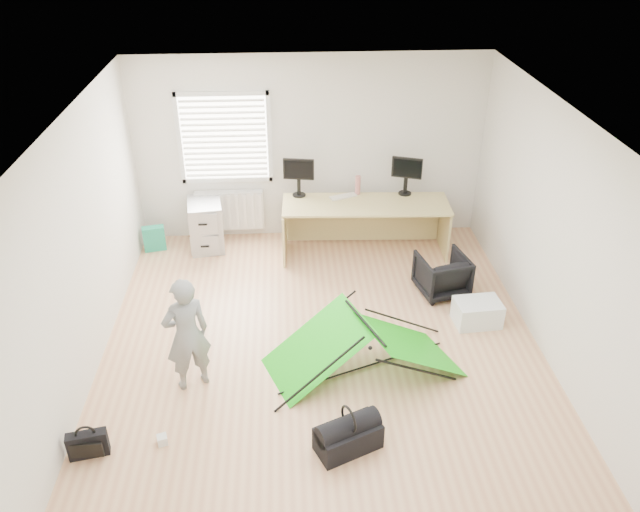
{
  "coord_description": "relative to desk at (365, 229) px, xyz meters",
  "views": [
    {
      "loc": [
        -0.38,
        -5.71,
        4.56
      ],
      "look_at": [
        0.0,
        0.4,
        0.95
      ],
      "focal_mm": 35.0,
      "sensor_mm": 36.0,
      "label": 1
    }
  ],
  "objects": [
    {
      "name": "desk",
      "position": [
        0.0,
        0.0,
        0.0
      ],
      "size": [
        2.35,
        0.84,
        0.79
      ],
      "primitive_type": "cube",
      "rotation": [
        0.0,
        0.0,
        -0.05
      ],
      "color": "tan",
      "rests_on": "ground"
    },
    {
      "name": "kite",
      "position": [
        -0.32,
        -2.52,
        -0.08
      ],
      "size": [
        2.2,
        1.55,
        0.63
      ],
      "primitive_type": null,
      "rotation": [
        0.0,
        0.0,
        0.37
      ],
      "color": "#17B711",
      "rests_on": "ground"
    },
    {
      "name": "monitor_right",
      "position": [
        0.59,
        0.28,
        0.6
      ],
      "size": [
        0.43,
        0.23,
        0.41
      ],
      "primitive_type": "cube",
      "rotation": [
        0.0,
        0.0,
        -0.34
      ],
      "color": "black",
      "rests_on": "desk"
    },
    {
      "name": "office_chair",
      "position": [
        0.87,
        -1.08,
        -0.12
      ],
      "size": [
        0.71,
        0.72,
        0.55
      ],
      "primitive_type": "imported",
      "rotation": [
        0.0,
        0.0,
        3.36
      ],
      "color": "black",
      "rests_on": "ground"
    },
    {
      "name": "window",
      "position": [
        -1.94,
        0.65,
        1.15
      ],
      "size": [
        1.2,
        0.06,
        1.2
      ],
      "primitive_type": "cube",
      "color": "silver",
      "rests_on": "back_wall"
    },
    {
      "name": "filing_cabinet",
      "position": [
        -2.28,
        0.33,
        -0.03
      ],
      "size": [
        0.54,
        0.68,
        0.72
      ],
      "primitive_type": "cube",
      "rotation": [
        0.0,
        0.0,
        0.13
      ],
      "color": "#A7A9AC",
      "rests_on": "ground"
    },
    {
      "name": "ground",
      "position": [
        -0.74,
        -2.06,
        -0.4
      ],
      "size": [
        5.5,
        5.5,
        0.0
      ],
      "primitive_type": "plane",
      "color": "tan",
      "rests_on": "ground"
    },
    {
      "name": "laptop_bag",
      "position": [
        -3.01,
        -3.58,
        -0.26
      ],
      "size": [
        0.38,
        0.18,
        0.27
      ],
      "primitive_type": "cube",
      "rotation": [
        0.0,
        0.0,
        0.19
      ],
      "color": "black",
      "rests_on": "ground"
    },
    {
      "name": "duffel_bag",
      "position": [
        -0.6,
        -3.64,
        -0.26
      ],
      "size": [
        0.68,
        0.53,
        0.26
      ],
      "primitive_type": "cube",
      "rotation": [
        0.0,
        0.0,
        0.42
      ],
      "color": "black",
      "rests_on": "ground"
    },
    {
      "name": "tote_bag",
      "position": [
        -3.04,
        0.28,
        -0.21
      ],
      "size": [
        0.33,
        0.2,
        0.37
      ],
      "primitive_type": "cube",
      "rotation": [
        0.0,
        0.0,
        0.21
      ],
      "color": "#1F9972",
      "rests_on": "ground"
    },
    {
      "name": "back_wall",
      "position": [
        -0.74,
        0.69,
        0.95
      ],
      "size": [
        5.0,
        0.02,
        2.7
      ],
      "primitive_type": "cube",
      "color": "silver",
      "rests_on": "ground"
    },
    {
      "name": "white_box",
      "position": [
        -2.36,
        -3.48,
        -0.35
      ],
      "size": [
        0.12,
        0.12,
        0.09
      ],
      "primitive_type": "cube",
      "rotation": [
        0.0,
        0.0,
        0.3
      ],
      "color": "silver",
      "rests_on": "ground"
    },
    {
      "name": "storage_crate",
      "position": [
        1.16,
        -1.77,
        -0.24
      ],
      "size": [
        0.57,
        0.42,
        0.3
      ],
      "primitive_type": "cube",
      "rotation": [
        0.0,
        0.0,
        0.08
      ],
      "color": "silver",
      "rests_on": "ground"
    },
    {
      "name": "person",
      "position": [
        -2.16,
        -2.65,
        0.26
      ],
      "size": [
        0.57,
        0.49,
        1.32
      ],
      "primitive_type": "imported",
      "rotation": [
        0.0,
        0.0,
        3.59
      ],
      "color": "gray",
      "rests_on": "ground"
    },
    {
      "name": "thermos",
      "position": [
        -0.08,
        0.33,
        0.53
      ],
      "size": [
        0.09,
        0.09,
        0.27
      ],
      "primitive_type": "cylinder",
      "rotation": [
        0.0,
        0.0,
        0.23
      ],
      "color": "#B26764",
      "rests_on": "desk"
    },
    {
      "name": "monitor_left",
      "position": [
        -0.92,
        0.32,
        0.6
      ],
      "size": [
        0.44,
        0.17,
        0.41
      ],
      "primitive_type": "cube",
      "rotation": [
        0.0,
        0.0,
        -0.18
      ],
      "color": "black",
      "rests_on": "desk"
    },
    {
      "name": "keyboard",
      "position": [
        -0.3,
        0.23,
        0.4
      ],
      "size": [
        0.41,
        0.27,
        0.02
      ],
      "primitive_type": "cube",
      "rotation": [
        0.0,
        0.0,
        0.38
      ],
      "color": "beige",
      "rests_on": "desk"
    },
    {
      "name": "radiator",
      "position": [
        -1.94,
        0.61,
        0.05
      ],
      "size": [
        1.0,
        0.12,
        0.6
      ],
      "primitive_type": "cube",
      "color": "silver",
      "rests_on": "back_wall"
    }
  ]
}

